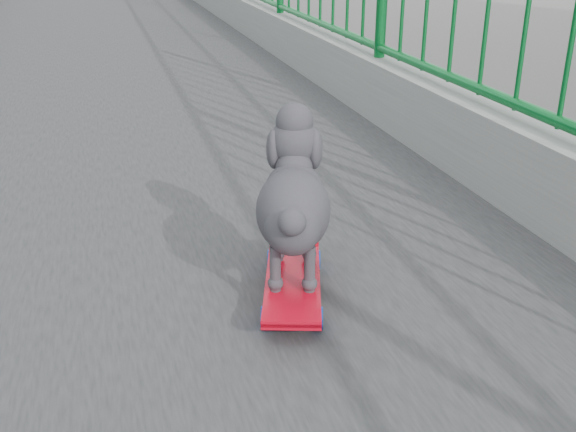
# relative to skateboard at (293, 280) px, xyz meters

# --- Properties ---
(footbridge) EXTENTS (3.00, 24.00, 7.00)m
(footbridge) POSITION_rel_skateboard_xyz_m (-0.41, 1.77, -1.83)
(footbridge) COLOR #2D2D2F
(footbridge) RESTS_ON ground
(railing) EXTENTS (3.00, 24.00, 1.42)m
(railing) POSITION_rel_skateboard_xyz_m (-0.41, 1.77, 0.16)
(railing) COLOR gray
(railing) RESTS_ON footbridge
(skateboard) EXTENTS (0.29, 0.52, 0.07)m
(skateboard) POSITION_rel_skateboard_xyz_m (0.00, 0.00, 0.00)
(skateboard) COLOR red
(skateboard) RESTS_ON footbridge
(poodle) EXTENTS (0.28, 0.46, 0.39)m
(poodle) POSITION_rel_skateboard_xyz_m (0.01, 0.02, 0.23)
(poodle) COLOR #29272B
(poodle) RESTS_ON skateboard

